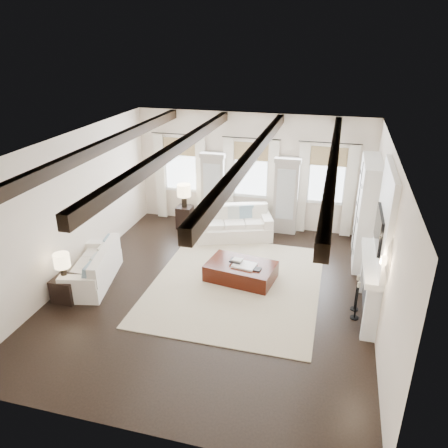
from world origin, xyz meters
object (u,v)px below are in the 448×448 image
(sofa_back, at_px, (234,225))
(side_table_back, at_px, (185,217))
(sofa_left, at_px, (94,269))
(ottoman, at_px, (241,272))
(side_table_front, at_px, (66,289))

(sofa_back, relative_size, side_table_back, 3.46)
(sofa_left, bearing_deg, ottoman, 16.52)
(ottoman, bearing_deg, side_table_back, 140.85)
(sofa_back, bearing_deg, ottoman, -72.15)
(ottoman, bearing_deg, side_table_front, -144.19)
(sofa_left, distance_m, side_table_front, 0.81)
(side_table_front, bearing_deg, ottoman, 27.14)
(sofa_left, xyz_separation_m, ottoman, (3.12, 0.93, -0.12))
(side_table_front, relative_size, side_table_back, 0.79)
(sofa_left, height_order, side_table_front, sofa_left)
(ottoman, bearing_deg, sofa_left, -154.80)
(ottoman, bearing_deg, sofa_back, 116.53)
(ottoman, xyz_separation_m, side_table_front, (-3.33, -1.71, 0.05))
(sofa_back, relative_size, sofa_left, 1.09)
(side_table_front, bearing_deg, side_table_back, 74.44)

